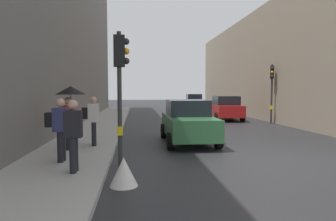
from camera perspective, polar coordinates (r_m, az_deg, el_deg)
The scene contains 13 objects.
ground_plane at distance 9.57m, azimuth 19.98°, elevation -9.27°, with size 120.00×120.00×0.00m, color #28282B.
sidewalk_kerb at distance 14.65m, azimuth -14.37°, elevation -4.30°, with size 2.65×40.00×0.16m, color #A8A5A0.
building_facade_right at distance 27.72m, azimuth 27.01°, elevation 7.66°, with size 12.00×28.98×8.31m, color gray.
traffic_light_near_left at distance 7.99m, azimuth -9.40°, elevation 6.94°, with size 0.44×0.26×3.73m.
traffic_light_mid_street at distance 20.05m, azimuth 19.79°, elevation 5.16°, with size 0.35×0.45×3.86m.
car_green_estate at distance 11.99m, azimuth 3.95°, elevation -2.15°, with size 2.03×4.20×1.76m.
car_blue_van at distance 33.93m, azimuth 5.08°, elevation 1.77°, with size 2.21×4.30×1.76m.
car_red_sedan at distance 21.59m, azimuth 11.19°, elevation 0.48°, with size 2.20×4.29×1.76m.
pedestrian_with_umbrella at distance 10.23m, azimuth -18.76°, elevation 2.01°, with size 1.00×1.00×2.14m.
pedestrian_with_grey_backpack at distance 8.61m, azimuth -20.64°, elevation -2.88°, with size 0.62×0.36×1.77m.
pedestrian_with_black_backpack at distance 10.77m, azimuth -14.68°, elevation -1.44°, with size 0.62×0.36×1.77m.
pedestrian_in_dark_coat at distance 7.39m, azimuth -18.15°, elevation -4.16°, with size 0.41×0.36×1.77m.
warning_sign_triangle at distance 6.72m, azimuth -8.73°, elevation -11.84°, with size 0.64×0.64×0.65m, color silver.
Camera 1 is at (-4.15, -8.35, 2.14)m, focal length 30.93 mm.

